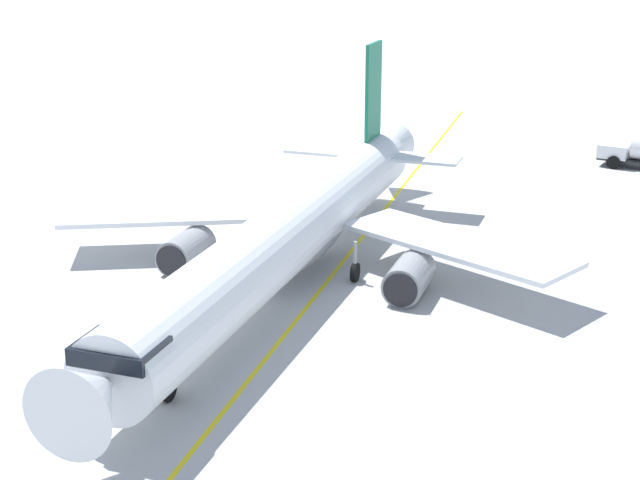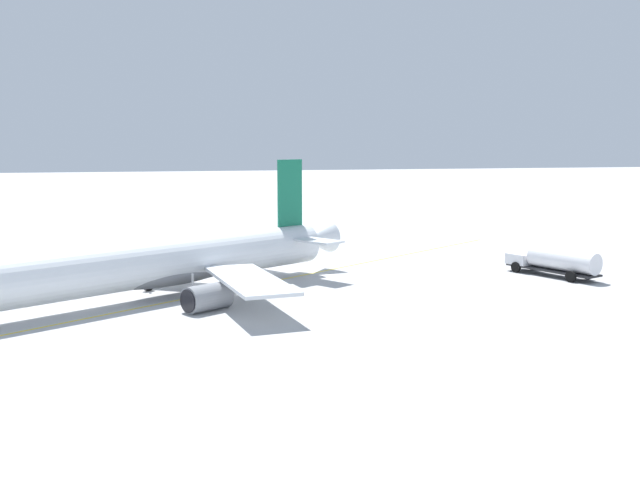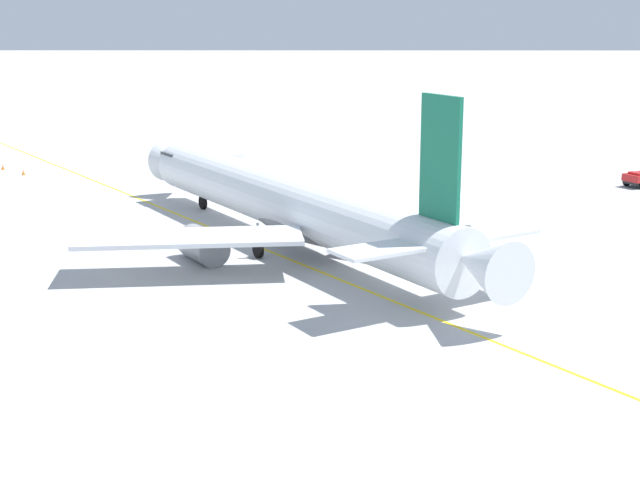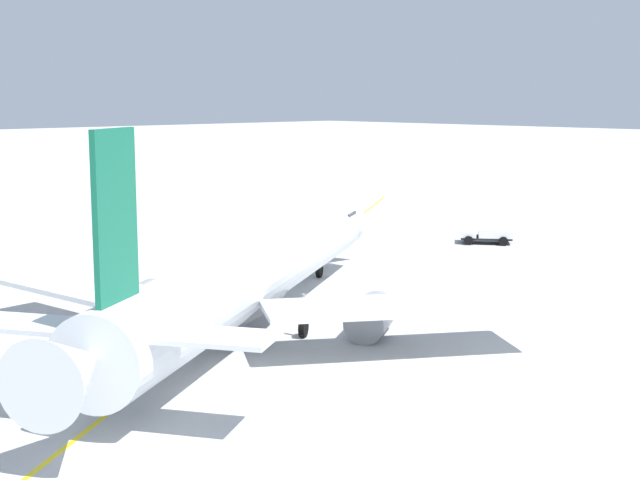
{
  "view_description": "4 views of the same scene",
  "coord_description": "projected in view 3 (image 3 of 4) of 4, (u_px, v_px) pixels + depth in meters",
  "views": [
    {
      "loc": [
        39.3,
        -29.32,
        19.49
      ],
      "look_at": [
        3.21,
        0.03,
        3.69
      ],
      "focal_mm": 52.85,
      "sensor_mm": 36.0,
      "label": 1
    },
    {
      "loc": [
        62.95,
        -1.39,
        13.16
      ],
      "look_at": [
        -2.39,
        15.94,
        4.32
      ],
      "focal_mm": 41.28,
      "sensor_mm": 36.0,
      "label": 2
    },
    {
      "loc": [
        -2.63,
        63.99,
        16.08
      ],
      "look_at": [
        -2.39,
        15.94,
        4.22
      ],
      "focal_mm": 53.16,
      "sensor_mm": 36.0,
      "label": 3
    },
    {
      "loc": [
        -39.17,
        32.95,
        12.85
      ],
      "look_at": [
        -1.58,
        -3.19,
        4.64
      ],
      "focal_mm": 51.69,
      "sensor_mm": 36.0,
      "label": 4
    }
  ],
  "objects": [
    {
      "name": "ground_plane",
      "position": [
        287.0,
        244.0,
        65.99
      ],
      "size": [
        600.0,
        600.0,
        0.0
      ],
      "primitive_type": "plane",
      "color": "#B2B2B2"
    },
    {
      "name": "airliner_main",
      "position": [
        292.0,
        206.0,
        64.38
      ],
      "size": [
        27.74,
        39.03,
        11.68
      ],
      "rotation": [
        0.0,
        0.0,
        5.26
      ],
      "color": "silver",
      "rests_on": "ground_plane"
    },
    {
      "name": "pushback_tug_truck",
      "position": [
        220.0,
        159.0,
        97.86
      ],
      "size": [
        5.05,
        4.68,
        1.3
      ],
      "rotation": [
        0.0,
        0.0,
        0.65
      ],
      "color": "#232326",
      "rests_on": "ground_plane"
    },
    {
      "name": "taxiway_centreline",
      "position": [
        219.0,
        231.0,
        69.84
      ],
      "size": [
        68.46,
        100.0,
        0.01
      ],
      "rotation": [
        0.0,
        0.0,
        5.31
      ],
      "color": "yellow",
      "rests_on": "ground_plane"
    },
    {
      "name": "safety_cone_near",
      "position": [
        23.0,
        172.0,
        92.91
      ],
      "size": [
        0.36,
        0.36,
        0.55
      ],
      "color": "orange",
      "rests_on": "ground_plane"
    },
    {
      "name": "safety_cone_mid",
      "position": [
        3.0,
        167.0,
        96.03
      ],
      "size": [
        0.36,
        0.36,
        0.55
      ],
      "color": "orange",
      "rests_on": "ground_plane"
    }
  ]
}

